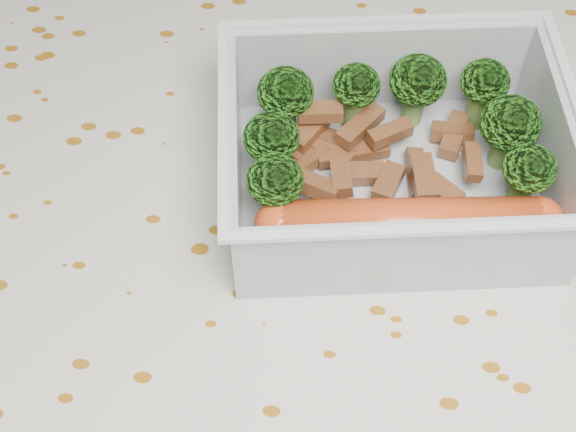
{
  "coord_description": "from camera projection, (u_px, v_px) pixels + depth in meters",
  "views": [
    {
      "loc": [
        0.01,
        -0.23,
        1.13
      ],
      "look_at": [
        -0.01,
        0.01,
        0.78
      ],
      "focal_mm": 50.0,
      "sensor_mm": 36.0,
      "label": 1
    }
  ],
  "objects": [
    {
      "name": "meat_pile",
      "position": [
        370.0,
        154.0,
        0.46
      ],
      "size": [
        0.11,
        0.08,
        0.03
      ],
      "color": "brown",
      "rests_on": "lunch_container"
    },
    {
      "name": "lunch_container",
      "position": [
        393.0,
        165.0,
        0.45
      ],
      "size": [
        0.21,
        0.17,
        0.07
      ],
      "color": "silver",
      "rests_on": "tablecloth"
    },
    {
      "name": "sausage",
      "position": [
        409.0,
        224.0,
        0.43
      ],
      "size": [
        0.17,
        0.04,
        0.03
      ],
      "color": "#CD451A",
      "rests_on": "lunch_container"
    },
    {
      "name": "dining_table",
      "position": [
        299.0,
        324.0,
        0.52
      ],
      "size": [
        1.4,
        0.9,
        0.75
      ],
      "color": "brown",
      "rests_on": "ground"
    },
    {
      "name": "broccoli_florets",
      "position": [
        391.0,
        120.0,
        0.45
      ],
      "size": [
        0.17,
        0.11,
        0.05
      ],
      "color": "#608C3F",
      "rests_on": "lunch_container"
    },
    {
      "name": "tablecloth",
      "position": [
        300.0,
        286.0,
        0.48
      ],
      "size": [
        1.46,
        0.96,
        0.19
      ],
      "color": "beige",
      "rests_on": "dining_table"
    }
  ]
}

